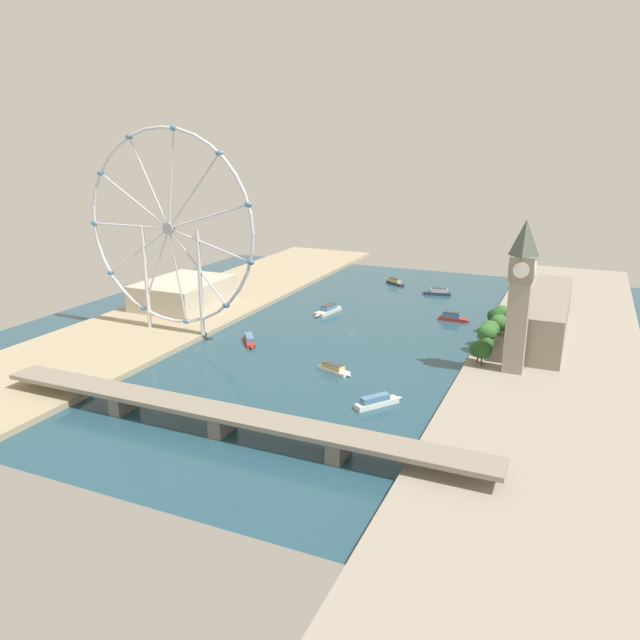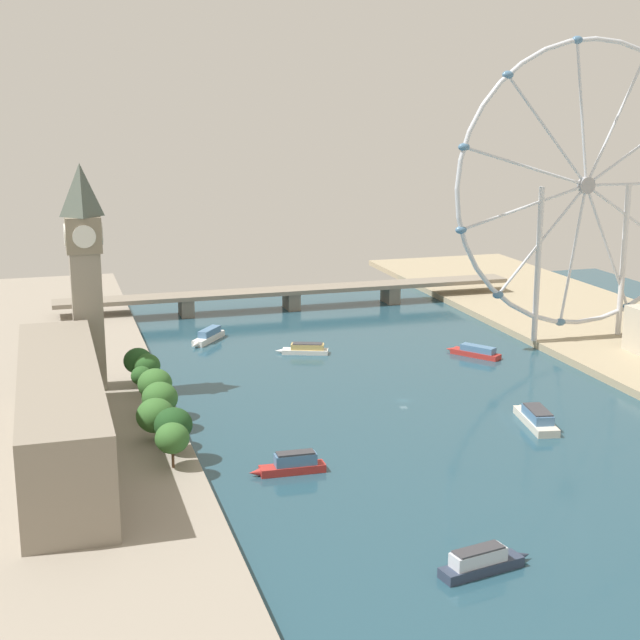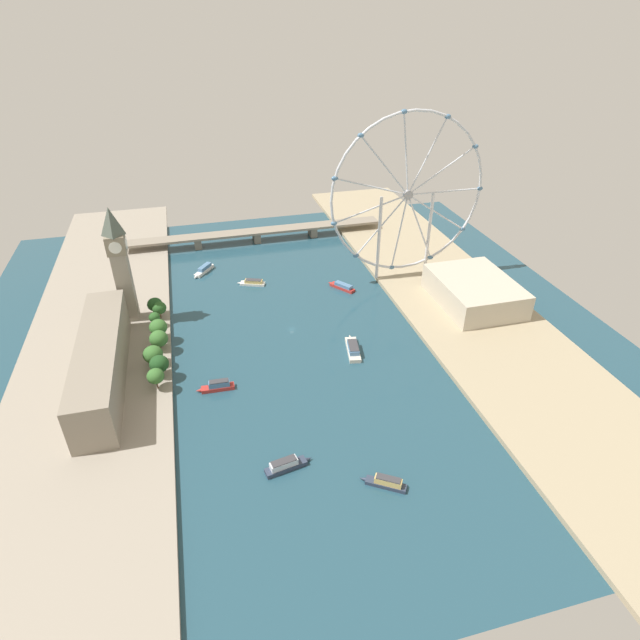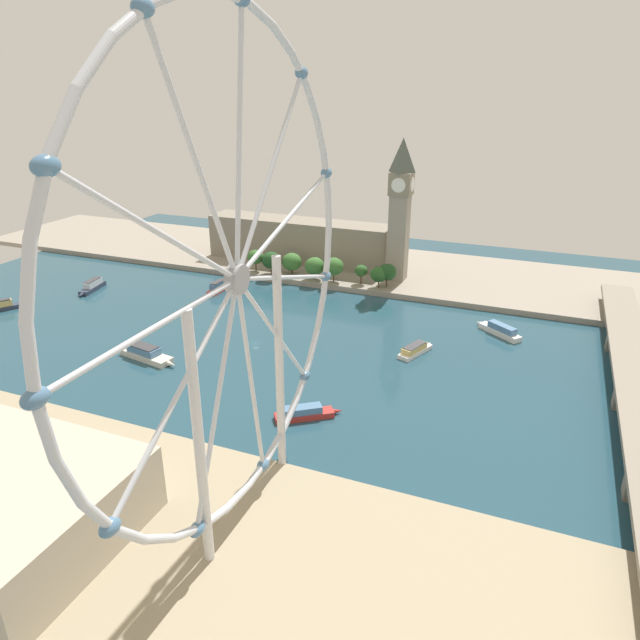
{
  "view_description": "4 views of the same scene",
  "coord_description": "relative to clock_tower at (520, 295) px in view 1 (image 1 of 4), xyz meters",
  "views": [
    {
      "loc": [
        -130.1,
        346.93,
        117.99
      ],
      "look_at": [
        9.89,
        28.42,
        14.6
      ],
      "focal_mm": 33.97,
      "sensor_mm": 36.0,
      "label": 1
    },
    {
      "loc": [
        -117.0,
        -291.2,
        102.94
      ],
      "look_at": [
        -14.26,
        54.48,
        17.45
      ],
      "focal_mm": 52.97,
      "sensor_mm": 36.0,
      "label": 2
    },
    {
      "loc": [
        -56.03,
        -287.21,
        189.29
      ],
      "look_at": [
        14.46,
        -19.38,
        16.43
      ],
      "focal_mm": 29.12,
      "sensor_mm": 36.0,
      "label": 3
    },
    {
      "loc": [
        208.24,
        116.03,
        109.65
      ],
      "look_at": [
        8.51,
        34.87,
        19.89
      ],
      "focal_mm": 32.48,
      "sensor_mm": 36.0,
      "label": 4
    }
  ],
  "objects": [
    {
      "name": "tour_boat_6",
      "position": [
        117.23,
        -176.96,
        -41.51
      ],
      "size": [
        20.11,
        14.5,
        5.6
      ],
      "rotation": [
        0.0,
        0.0,
        2.57
      ],
      "color": "#2D384C",
      "rests_on": "ground_plane"
    },
    {
      "name": "river_bridge",
      "position": [
        103.48,
        115.34,
        -35.66
      ],
      "size": [
        229.52,
        15.01,
        10.35
      ],
      "color": "gray",
      "rests_on": "ground_plane"
    },
    {
      "name": "tour_boat_2",
      "position": [
        135.13,
        -72.31,
        -41.48
      ],
      "size": [
        11.44,
        29.98,
        5.85
      ],
      "rotation": [
        0.0,
        0.0,
        1.39
      ],
      "color": "beige",
      "rests_on": "ground_plane"
    },
    {
      "name": "riverside_hall",
      "position": [
        235.43,
        -40.37,
        -31.74
      ],
      "size": [
        50.44,
        66.33,
        18.19
      ],
      "primitive_type": "cube",
      "color": "#BCB29E",
      "rests_on": "riverbank_right"
    },
    {
      "name": "tour_boat_0",
      "position": [
        75.4,
        -155.43,
        -41.39
      ],
      "size": [
        23.95,
        8.82,
        5.93
      ],
      "rotation": [
        0.0,
        0.0,
        0.19
      ],
      "color": "#2D384C",
      "rests_on": "ground_plane"
    },
    {
      "name": "tour_boat_4",
      "position": [
        52.53,
        63.59,
        -41.6
      ],
      "size": [
        18.47,
        22.95,
        5.37
      ],
      "rotation": [
        0.0,
        0.0,
        4.07
      ],
      "color": "white",
      "rests_on": "ground_plane"
    },
    {
      "name": "ground_plane",
      "position": [
        103.48,
        -37.11,
        -43.83
      ],
      "size": [
        417.52,
        417.52,
        0.0
      ],
      "primitive_type": "plane",
      "color": "#234756"
    },
    {
      "name": "tree_row_embankment",
      "position": [
        17.6,
        -42.46,
        -32.59
      ],
      "size": [
        14.95,
        91.08,
        14.08
      ],
      "color": "#513823",
      "rests_on": "riverbank_left"
    },
    {
      "name": "tour_boat_1",
      "position": [
        152.56,
        8.37,
        -41.87
      ],
      "size": [
        17.09,
        21.86,
        4.61
      ],
      "rotation": [
        0.0,
        0.0,
        2.19
      ],
      "color": "#B22D28",
      "rests_on": "ground_plane"
    },
    {
      "name": "riverbank_right",
      "position": [
        227.24,
        -37.11,
        -42.33
      ],
      "size": [
        90.0,
        520.0,
        3.0
      ],
      "primitive_type": "cube",
      "color": "tan",
      "rests_on": "ground_plane"
    },
    {
      "name": "tour_boat_5",
      "position": [
        87.35,
        32.17,
        -41.93
      ],
      "size": [
        21.91,
        11.81,
        4.48
      ],
      "rotation": [
        0.0,
        0.0,
        2.78
      ],
      "color": "white",
      "rests_on": "ground_plane"
    },
    {
      "name": "ferris_wheel",
      "position": [
        202.46,
        14.0,
        22.88
      ],
      "size": [
        119.13,
        3.2,
        123.42
      ],
      "color": "silver",
      "rests_on": "riverbank_right"
    },
    {
      "name": "tour_boat_3",
      "position": [
        49.61,
        -88.42,
        -41.35
      ],
      "size": [
        21.75,
        5.42,
        6.08
      ],
      "rotation": [
        0.0,
        0.0,
        3.11
      ],
      "color": "#B22D28",
      "rests_on": "ground_plane"
    },
    {
      "name": "clock_tower",
      "position": [
        0.0,
        0.0,
        0.0
      ],
      "size": [
        12.69,
        12.69,
        78.45
      ],
      "color": "gray",
      "rests_on": "riverbank_left"
    },
    {
      "name": "riverbank_left",
      "position": [
        -20.27,
        -37.11,
        -42.33
      ],
      "size": [
        90.0,
        520.0,
        3.0
      ],
      "primitive_type": "cube",
      "color": "gray",
      "rests_on": "ground_plane"
    },
    {
      "name": "parliament_block",
      "position": [
        -11.6,
        -66.61,
        -27.67
      ],
      "size": [
        22.0,
        117.22,
        26.32
      ],
      "primitive_type": "cube",
      "color": "gray",
      "rests_on": "riverbank_left"
    }
  ]
}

